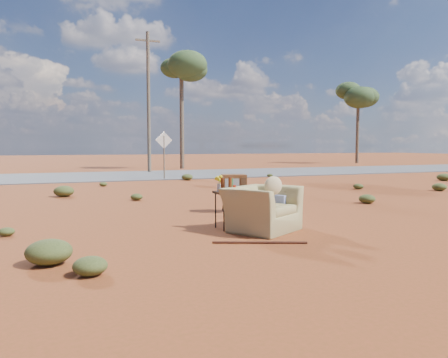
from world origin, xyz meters
name	(u,v)px	position (x,y,z in m)	size (l,w,h in m)	color
ground	(241,226)	(0.00, 0.00, 0.00)	(140.00, 140.00, 0.00)	maroon
highway	(121,176)	(0.00, 15.00, 0.02)	(140.00, 7.00, 0.04)	#565659
armchair	(264,203)	(0.25, -0.46, 0.50)	(1.59, 1.52, 1.07)	#988853
tv_unit	(234,184)	(0.58, 1.73, 0.65)	(0.64, 0.56, 0.88)	black
side_table	(227,190)	(-0.35, -0.11, 0.72)	(0.50, 0.50, 0.98)	#362513
rusty_bar	(260,242)	(-0.35, -1.47, 0.02)	(0.04, 0.04, 1.50)	#471D13
road_sign	(164,147)	(1.50, 12.00, 1.50)	(0.78, 0.06, 2.19)	brown
eucalyptus_center	(181,73)	(5.00, 21.00, 6.43)	(3.20, 3.20, 7.60)	brown
eucalyptus_right	(358,96)	(22.00, 24.00, 5.94)	(3.20, 3.20, 7.10)	brown
utility_pole_center	(149,100)	(2.00, 17.50, 4.15)	(1.40, 0.20, 8.00)	brown
scrub_patch	(150,196)	(-0.82, 4.41, 0.14)	(17.49, 8.07, 0.33)	#495123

